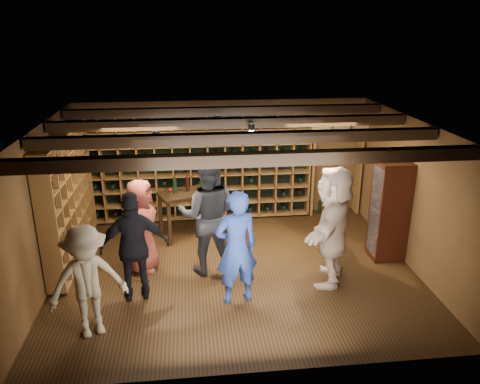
{
  "coord_description": "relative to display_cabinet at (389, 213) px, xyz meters",
  "views": [
    {
      "loc": [
        -0.72,
        -7.02,
        3.98
      ],
      "look_at": [
        0.09,
        0.2,
        1.34
      ],
      "focal_mm": 35.0,
      "sensor_mm": 36.0,
      "label": 1
    }
  ],
  "objects": [
    {
      "name": "wine_rack_back",
      "position": [
        -3.24,
        2.13,
        0.29
      ],
      "size": [
        4.65,
        0.3,
        2.2
      ],
      "color": "brown",
      "rests_on": "ground"
    },
    {
      "name": "guest_khaki",
      "position": [
        -4.82,
        -1.69,
        -0.06
      ],
      "size": [
        1.17,
        0.93,
        1.58
      ],
      "primitive_type": "imported",
      "rotation": [
        0.0,
        0.0,
        0.38
      ],
      "color": "#817359",
      "rests_on": "ground"
    },
    {
      "name": "guest_beige",
      "position": [
        -1.23,
        -0.69,
        0.12
      ],
      "size": [
        1.3,
        1.88,
        1.95
      ],
      "primitive_type": "imported",
      "rotation": [
        0.0,
        0.0,
        4.27
      ],
      "color": "tan",
      "rests_on": "ground"
    },
    {
      "name": "tasting_table",
      "position": [
        -3.43,
        1.31,
        -0.05
      ],
      "size": [
        1.35,
        1.0,
        1.2
      ],
      "rotation": [
        0.0,
        0.0,
        0.37
      ],
      "color": "black",
      "rests_on": "ground"
    },
    {
      "name": "guest_woman_black",
      "position": [
        -4.29,
        -0.86,
        0.0
      ],
      "size": [
        1.05,
        0.54,
        1.72
      ],
      "primitive_type": "imported",
      "rotation": [
        0.0,
        0.0,
        3.27
      ],
      "color": "black",
      "rests_on": "ground"
    },
    {
      "name": "wine_rack_left",
      "position": [
        -5.54,
        0.62,
        0.29
      ],
      "size": [
        0.3,
        2.65,
        2.2
      ],
      "color": "brown",
      "rests_on": "ground"
    },
    {
      "name": "ground",
      "position": [
        -2.71,
        -0.2,
        -0.86
      ],
      "size": [
        6.0,
        6.0,
        0.0
      ],
      "primitive_type": "plane",
      "color": "#311D0D",
      "rests_on": "ground"
    },
    {
      "name": "guest_red_floral",
      "position": [
        -4.26,
        0.03,
        -0.05
      ],
      "size": [
        0.64,
        0.86,
        1.61
      ],
      "primitive_type": "imported",
      "rotation": [
        0.0,
        0.0,
        1.4
      ],
      "color": "maroon",
      "rests_on": "ground"
    },
    {
      "name": "man_blue_shirt",
      "position": [
        -2.8,
        -1.11,
        0.03
      ],
      "size": [
        0.73,
        0.56,
        1.77
      ],
      "primitive_type": "imported",
      "rotation": [
        0.0,
        0.0,
        3.37
      ],
      "color": "navy",
      "rests_on": "ground"
    },
    {
      "name": "room_shell",
      "position": [
        -2.71,
        -0.15,
        1.56
      ],
      "size": [
        6.0,
        6.0,
        6.0
      ],
      "color": "brown",
      "rests_on": "ground"
    },
    {
      "name": "display_cabinet",
      "position": [
        0.0,
        0.0,
        0.0
      ],
      "size": [
        0.55,
        0.5,
        1.75
      ],
      "color": "#37120B",
      "rests_on": "ground"
    },
    {
      "name": "man_grey_suit",
      "position": [
        -3.17,
        -0.15,
        0.16
      ],
      "size": [
        1.08,
        0.9,
        2.04
      ],
      "primitive_type": "imported",
      "rotation": [
        0.0,
        0.0,
        3.01
      ],
      "color": "black",
      "rests_on": "ground"
    },
    {
      "name": "crate_shelf",
      "position": [
        -0.31,
        2.12,
        0.71
      ],
      "size": [
        1.2,
        0.32,
        2.07
      ],
      "color": "brown",
      "rests_on": "ground"
    }
  ]
}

